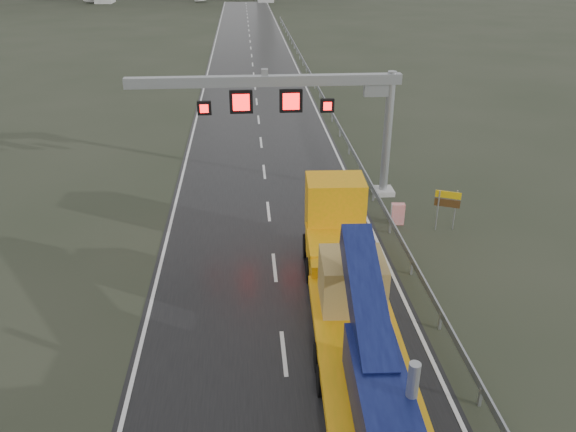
{
  "coord_description": "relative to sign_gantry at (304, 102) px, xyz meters",
  "views": [
    {
      "loc": [
        -1.1,
        -12.07,
        13.41
      ],
      "look_at": [
        0.53,
        8.82,
        3.2
      ],
      "focal_mm": 35.0,
      "sensor_mm": 36.0,
      "label": 1
    }
  ],
  "objects": [
    {
      "name": "road",
      "position": [
        -2.1,
        22.01,
        -5.6
      ],
      "size": [
        11.0,
        200.0,
        0.02
      ],
      "primitive_type": "cube",
      "color": "black",
      "rests_on": "ground"
    },
    {
      "name": "guardrail",
      "position": [
        4.0,
        12.01,
        -4.91
      ],
      "size": [
        0.2,
        140.0,
        1.4
      ],
      "primitive_type": null,
      "color": "gray",
      "rests_on": "ground"
    },
    {
      "name": "sign_gantry",
      "position": [
        0.0,
        0.0,
        0.0
      ],
      "size": [
        14.9,
        1.2,
        7.42
      ],
      "color": "#A1A09C",
      "rests_on": "ground"
    },
    {
      "name": "heavy_haul_truck",
      "position": [
        0.45,
        -14.04,
        -3.79
      ],
      "size": [
        3.76,
        20.08,
        4.69
      ],
      "rotation": [
        0.0,
        0.0,
        -0.04
      ],
      "color": "orange",
      "rests_on": "ground"
    },
    {
      "name": "exit_sign_pair",
      "position": [
        6.9,
        -4.84,
        -4.08
      ],
      "size": [
        1.2,
        0.56,
        2.19
      ],
      "rotation": [
        0.0,
        0.0,
        -0.41
      ],
      "color": "#96999E",
      "rests_on": "ground"
    },
    {
      "name": "striped_barrier",
      "position": [
        4.63,
        -3.99,
        -5.04
      ],
      "size": [
        0.71,
        0.42,
        1.15
      ],
      "primitive_type": "cube",
      "rotation": [
        0.0,
        0.0,
        -0.09
      ],
      "color": "red",
      "rests_on": "ground"
    }
  ]
}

